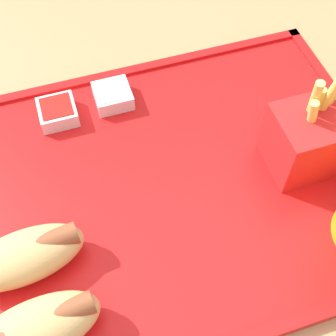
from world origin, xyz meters
TOP-DOWN VIEW (x-y plane):
  - dining_table at (0.00, 0.00)m, footprint 1.32×1.12m
  - food_tray at (-0.03, -0.01)m, footprint 0.47×0.36m
  - hot_dog_far at (0.12, 0.10)m, footprint 0.12×0.06m
  - hot_dog_near at (0.12, 0.03)m, footprint 0.12×0.06m
  - fries_carton at (-0.18, 0.00)m, footprint 0.08×0.07m
  - sauce_cup_mayo at (-0.01, -0.14)m, footprint 0.04×0.04m
  - sauce_cup_ketchup at (0.06, -0.14)m, footprint 0.04×0.04m

SIDE VIEW (x-z plane):
  - dining_table at x=0.00m, z-range 0.00..0.78m
  - food_tray at x=-0.03m, z-range 0.77..0.79m
  - sauce_cup_mayo at x=-0.01m, z-range 0.79..0.81m
  - sauce_cup_ketchup at x=0.06m, z-range 0.79..0.81m
  - hot_dog_far at x=0.12m, z-range 0.79..0.83m
  - hot_dog_near at x=0.12m, z-range 0.79..0.83m
  - fries_carton at x=-0.18m, z-range 0.76..0.89m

